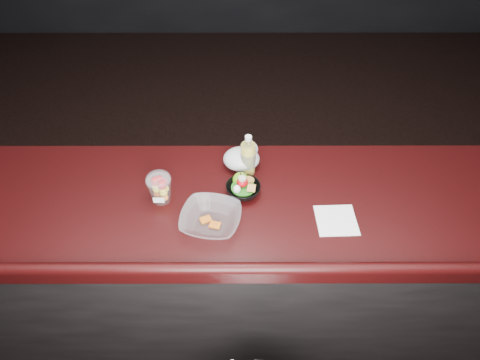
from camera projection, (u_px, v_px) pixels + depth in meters
name	position (u px, v px, depth m)	size (l,w,h in m)	color
room_shell	(243.00, 60.00, 1.01)	(8.00, 8.00, 8.00)	black
counter	(241.00, 269.00, 2.15)	(4.06, 0.71, 1.02)	black
lemonade_bottle	(248.00, 157.00, 1.86)	(0.07, 0.07, 0.20)	yellow
fruit_cup	(160.00, 187.00, 1.74)	(0.10, 0.10, 0.15)	white
green_apple	(241.00, 180.00, 1.83)	(0.07, 0.07, 0.07)	#4D8F10
plastic_bag	(243.00, 158.00, 1.91)	(0.16, 0.13, 0.12)	silver
snack_bowl	(243.00, 189.00, 1.80)	(0.17, 0.17, 0.08)	black
takeout_bowl	(211.00, 219.00, 1.68)	(0.28, 0.28, 0.06)	silver
paper_napkin	(336.00, 220.00, 1.71)	(0.16, 0.16, 0.00)	white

